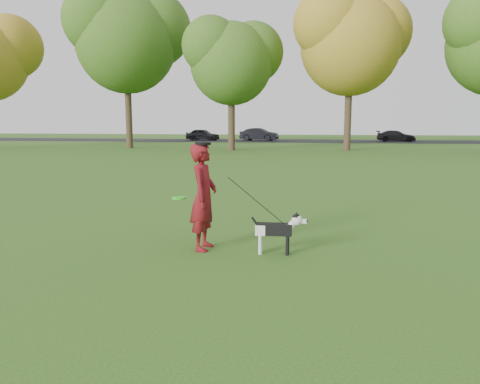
# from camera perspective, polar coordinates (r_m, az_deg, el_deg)

# --- Properties ---
(ground) EXTENTS (120.00, 120.00, 0.00)m
(ground) POSITION_cam_1_polar(r_m,az_deg,el_deg) (7.34, -0.22, -8.04)
(ground) COLOR #285116
(ground) RESTS_ON ground
(road) EXTENTS (120.00, 7.00, 0.02)m
(road) POSITION_cam_1_polar(r_m,az_deg,el_deg) (47.01, 6.52, 6.20)
(road) COLOR black
(road) RESTS_ON ground
(man) EXTENTS (0.46, 0.67, 1.76)m
(man) POSITION_cam_1_polar(r_m,az_deg,el_deg) (7.66, -4.46, -0.59)
(man) COLOR #5F0E0D
(man) RESTS_ON ground
(dog) EXTENTS (0.90, 0.18, 0.69)m
(dog) POSITION_cam_1_polar(r_m,az_deg,el_deg) (7.47, 4.70, -4.44)
(dog) COLOR black
(dog) RESTS_ON ground
(car_left) EXTENTS (3.63, 2.06, 1.16)m
(car_left) POSITION_cam_1_polar(r_m,az_deg,el_deg) (48.07, -4.56, 6.99)
(car_left) COLOR black
(car_left) RESTS_ON road
(car_mid) EXTENTS (4.01, 2.17, 1.25)m
(car_mid) POSITION_cam_1_polar(r_m,az_deg,el_deg) (47.18, 2.36, 7.03)
(car_mid) COLOR black
(car_mid) RESTS_ON road
(car_right) EXTENTS (3.72, 1.65, 1.06)m
(car_right) POSITION_cam_1_polar(r_m,az_deg,el_deg) (47.82, 18.50, 6.50)
(car_right) COLOR black
(car_right) RESTS_ON road
(man_held_items) EXTENTS (1.87, 0.33, 1.31)m
(man_held_items) POSITION_cam_1_polar(r_m,az_deg,el_deg) (7.45, 1.50, -0.79)
(man_held_items) COLOR #27DE1C
(man_held_items) RESTS_ON ground
(tree_row) EXTENTS (51.74, 8.86, 12.01)m
(tree_row) POSITION_cam_1_polar(r_m,az_deg,el_deg) (33.53, 3.65, 17.88)
(tree_row) COLOR #38281C
(tree_row) RESTS_ON ground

